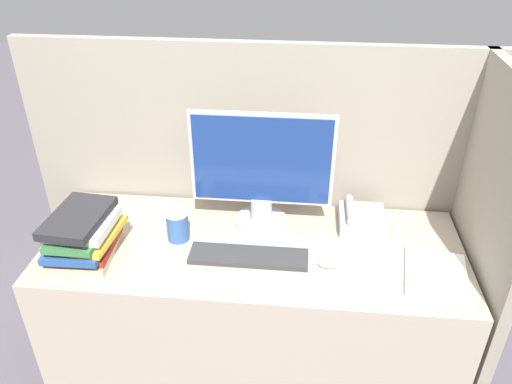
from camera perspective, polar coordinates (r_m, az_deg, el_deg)
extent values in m
cube|color=gray|center=(2.32, 0.61, -1.02)|extent=(2.07, 0.04, 1.47)
cube|color=gray|center=(2.15, 23.74, -6.94)|extent=(0.04, 0.72, 1.47)
cube|color=tan|center=(2.26, -0.33, -13.75)|extent=(1.67, 0.66, 0.75)
cylinder|color=#B7B7BC|center=(2.13, 0.60, -3.33)|extent=(0.23, 0.23, 0.02)
cylinder|color=#B7B7BC|center=(2.10, 0.61, -1.99)|extent=(0.09, 0.09, 0.10)
cube|color=#B7B7BC|center=(1.99, 0.66, 3.76)|extent=(0.58, 0.02, 0.40)
cube|color=navy|center=(1.98, 0.64, 3.63)|extent=(0.55, 0.01, 0.37)
cube|color=#333333|center=(1.94, -0.85, -7.37)|extent=(0.46, 0.12, 0.02)
ellipsoid|color=silver|center=(1.92, 8.22, -8.15)|extent=(0.07, 0.04, 0.03)
cylinder|color=#335999|center=(2.04, -8.94, -3.90)|extent=(0.09, 0.09, 0.12)
cylinder|color=white|center=(2.00, -9.08, -2.40)|extent=(0.09, 0.09, 0.01)
cube|color=#C6B78C|center=(2.06, -19.00, -6.38)|extent=(0.25, 0.31, 0.04)
cube|color=maroon|center=(2.05, -19.13, -5.67)|extent=(0.25, 0.26, 0.03)
cube|color=#264C8C|center=(2.02, -19.33, -5.31)|extent=(0.22, 0.29, 0.03)
cube|color=gold|center=(2.01, -18.88, -4.52)|extent=(0.25, 0.28, 0.02)
cube|color=#38723F|center=(1.99, -19.37, -4.14)|extent=(0.18, 0.29, 0.02)
cube|color=silver|center=(1.98, -19.29, -3.46)|extent=(0.23, 0.24, 0.03)
cube|color=#262628|center=(1.96, -19.68, -2.77)|extent=(0.21, 0.30, 0.03)
cube|color=#99999E|center=(2.15, 11.96, -3.13)|extent=(0.19, 0.20, 0.06)
cube|color=white|center=(2.11, 12.74, -2.78)|extent=(0.08, 0.09, 0.00)
cylinder|color=#99999E|center=(2.12, 10.71, -1.96)|extent=(0.04, 0.18, 0.04)
cube|color=white|center=(1.97, 19.86, -8.88)|extent=(0.26, 0.31, 0.02)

